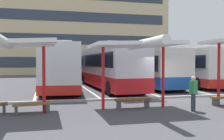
% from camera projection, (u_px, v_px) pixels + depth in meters
% --- Properties ---
extents(ground_plane, '(160.00, 160.00, 0.00)m').
position_uv_depth(ground_plane, '(167.00, 99.00, 15.45)').
color(ground_plane, '#47474C').
extents(terminal_building, '(31.48, 10.65, 18.71)m').
position_uv_depth(terminal_building, '(83.00, 33.00, 50.64)').
color(terminal_building, '#D1BC8C').
rests_on(terminal_building, ground).
extents(coach_bus_0, '(3.66, 12.63, 3.76)m').
position_uv_depth(coach_bus_0, '(62.00, 67.00, 20.83)').
color(coach_bus_0, silver).
rests_on(coach_bus_0, ground).
extents(coach_bus_1, '(2.92, 12.60, 3.75)m').
position_uv_depth(coach_bus_1, '(108.00, 68.00, 21.29)').
color(coach_bus_1, silver).
rests_on(coach_bus_1, ground).
extents(coach_bus_2, '(2.86, 10.67, 3.55)m').
position_uv_depth(coach_bus_2, '(150.00, 69.00, 22.80)').
color(coach_bus_2, silver).
rests_on(coach_bus_2, ground).
extents(coach_bus_3, '(3.36, 10.78, 3.63)m').
position_uv_depth(coach_bus_3, '(190.00, 67.00, 23.96)').
color(coach_bus_3, silver).
rests_on(coach_bus_3, ground).
extents(lane_stripe_0, '(0.16, 14.00, 0.01)m').
position_uv_depth(lane_stripe_0, '(38.00, 89.00, 20.61)').
color(lane_stripe_0, white).
rests_on(lane_stripe_0, ground).
extents(lane_stripe_1, '(0.16, 14.00, 0.01)m').
position_uv_depth(lane_stripe_1, '(85.00, 88.00, 21.56)').
color(lane_stripe_1, white).
rests_on(lane_stripe_1, ground).
extents(lane_stripe_2, '(0.16, 14.00, 0.01)m').
position_uv_depth(lane_stripe_2, '(129.00, 87.00, 22.51)').
color(lane_stripe_2, white).
rests_on(lane_stripe_2, ground).
extents(lane_stripe_3, '(0.16, 14.00, 0.01)m').
position_uv_depth(lane_stripe_3, '(169.00, 86.00, 23.45)').
color(lane_stripe_3, white).
rests_on(lane_stripe_3, ground).
extents(lane_stripe_4, '(0.16, 14.00, 0.01)m').
position_uv_depth(lane_stripe_4, '(206.00, 85.00, 24.40)').
color(lane_stripe_4, white).
rests_on(lane_stripe_4, ground).
extents(waiting_shelter_0, '(3.78, 5.03, 3.12)m').
position_uv_depth(waiting_shelter_0, '(8.00, 45.00, 10.51)').
color(waiting_shelter_0, red).
rests_on(waiting_shelter_0, ground).
extents(bench_1, '(1.64, 0.62, 0.45)m').
position_uv_depth(bench_1, '(32.00, 106.00, 11.01)').
color(bench_1, brown).
rests_on(bench_1, ground).
extents(waiting_shelter_1, '(3.99, 4.91, 3.15)m').
position_uv_depth(waiting_shelter_1, '(136.00, 46.00, 11.84)').
color(waiting_shelter_1, red).
rests_on(waiting_shelter_1, ground).
extents(bench_2, '(1.80, 0.61, 0.45)m').
position_uv_depth(bench_2, '(133.00, 101.00, 12.31)').
color(bench_2, brown).
rests_on(bench_2, ground).
extents(platform_kerb, '(44.00, 0.24, 0.12)m').
position_uv_depth(platform_kerb, '(165.00, 97.00, 15.61)').
color(platform_kerb, '#ADADA8').
rests_on(platform_kerb, ground).
extents(waiting_passenger_0, '(0.50, 0.45, 1.57)m').
position_uv_depth(waiting_passenger_0, '(193.00, 91.00, 11.52)').
color(waiting_passenger_0, '#33384C').
rests_on(waiting_passenger_0, ground).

